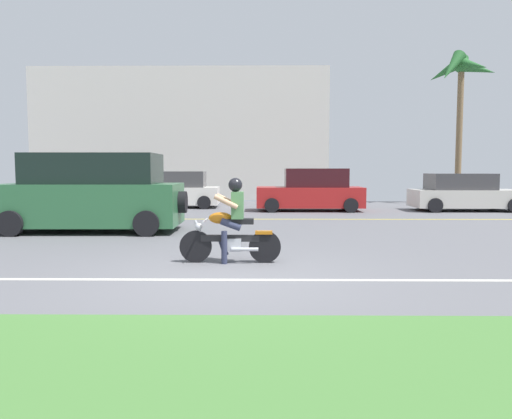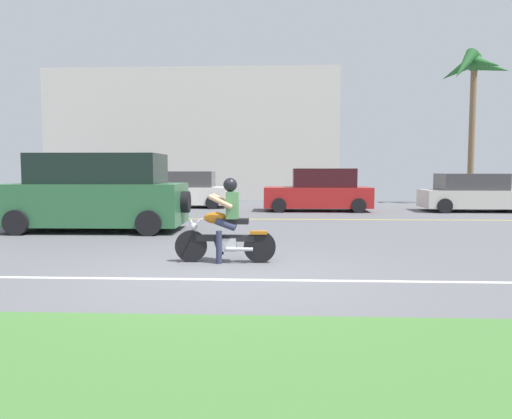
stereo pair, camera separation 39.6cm
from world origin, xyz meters
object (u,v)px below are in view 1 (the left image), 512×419
palm_tree_0 (461,77)px  suv_nearby (93,194)px  parked_car_0 (54,191)px  parked_car_3 (464,193)px  parked_car_1 (175,191)px  motorcyclist (231,227)px  parked_car_2 (311,191)px

palm_tree_0 → suv_nearby: bearing=-142.1°
parked_car_0 → palm_tree_0: 19.31m
parked_car_3 → parked_car_1: bearing=172.5°
parked_car_0 → parked_car_3: 16.96m
parked_car_1 → palm_tree_0: 14.50m
motorcyclist → palm_tree_0: size_ratio=0.25×
motorcyclist → parked_car_1: size_ratio=0.45×
parked_car_0 → parked_car_1: bearing=5.6°
parked_car_3 → palm_tree_0: 6.89m
suv_nearby → parked_car_0: suv_nearby is taller
parked_car_1 → suv_nearby: bearing=-94.9°
parked_car_3 → palm_tree_0: (1.41, 4.13, 5.33)m
parked_car_0 → parked_car_1: 5.10m
parked_car_2 → motorcyclist: bearing=-102.9°
parked_car_2 → parked_car_3: parked_car_2 is taller
parked_car_0 → palm_tree_0: size_ratio=0.51×
parked_car_1 → motorcyclist: bearing=-75.7°
motorcyclist → parked_car_1: 13.04m
suv_nearby → parked_car_3: 14.24m
motorcyclist → suv_nearby: suv_nearby is taller
suv_nearby → motorcyclist: bearing=-47.9°
parked_car_0 → parked_car_3: size_ratio=0.88×
parked_car_2 → palm_tree_0: palm_tree_0 is taller
parked_car_2 → palm_tree_0: size_ratio=0.58×
motorcyclist → suv_nearby: size_ratio=0.37×
parked_car_0 → palm_tree_0: palm_tree_0 is taller
parked_car_1 → palm_tree_0: size_ratio=0.54×
suv_nearby → parked_car_1: size_ratio=1.23×
parked_car_0 → parked_car_2: bearing=-6.0°
suv_nearby → parked_car_0: (-4.37, 7.79, -0.24)m
suv_nearby → parked_car_2: (6.45, 6.65, -0.22)m
motorcyclist → palm_tree_0: palm_tree_0 is taller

